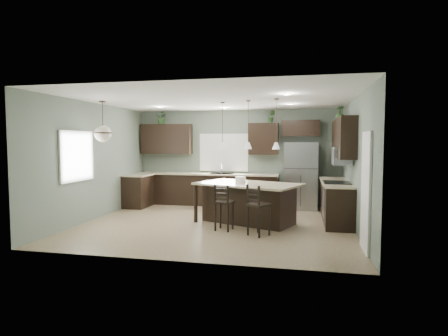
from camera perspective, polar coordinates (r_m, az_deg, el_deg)
ground at (r=8.63m, az=-1.21°, el=-8.48°), size 6.00×6.00×0.00m
pantry_door at (r=6.79m, az=20.81°, el=-3.41°), size 0.04×0.82×2.04m
window_back at (r=11.19m, az=-0.02°, el=2.39°), size 1.35×0.02×1.00m
window_left at (r=8.89m, az=-21.57°, el=1.69°), size 0.02×1.10×1.00m
left_return_cabs at (r=11.02m, az=-12.97°, el=-3.48°), size 0.60×0.90×0.90m
left_return_countertop at (r=10.96m, az=-12.91°, el=-1.05°), size 0.66×0.96×0.04m
back_lower_cabs at (r=11.10m, az=-2.60°, el=-3.33°), size 4.20×0.60×0.90m
back_countertop at (r=11.03m, az=-2.64°, el=-0.92°), size 4.20×0.66×0.04m
sink_inset at (r=10.92m, az=-0.35°, el=-0.88°), size 0.70×0.45×0.01m
faucet at (r=10.88m, az=-0.39°, el=-0.14°), size 0.02×0.02×0.28m
back_upper_left at (r=11.53m, az=-8.75°, el=4.38°), size 1.55×0.34×0.90m
back_upper_right at (r=10.84m, az=6.04°, el=4.43°), size 0.85×0.34×0.90m
fridge_header at (r=10.79m, az=11.64°, el=5.96°), size 1.05×0.34×0.45m
right_lower_cabs at (r=9.22m, az=16.72°, el=-5.00°), size 0.60×2.35×0.90m
right_countertop at (r=9.16m, az=16.65°, el=-2.09°), size 0.66×2.35×0.04m
cooktop at (r=8.88m, az=16.80°, el=-2.12°), size 0.58×0.75×0.02m
wall_oven_front at (r=8.93m, az=14.90°, el=-5.25°), size 0.01×0.72×0.60m
right_upper_cabs at (r=9.12m, az=17.72°, el=4.34°), size 0.34×2.35×0.90m
microwave at (r=8.85m, az=17.52°, el=1.77°), size 0.40×0.75×0.40m
refrigerator at (r=10.61m, az=11.64°, el=-1.17°), size 0.90×0.74×1.85m
kitchen_island at (r=8.61m, az=3.65°, el=-5.39°), size 2.59×2.04×0.92m
serving_dish at (r=8.64m, az=2.52°, el=-1.79°), size 0.24×0.24×0.14m
bar_stool_center at (r=7.90m, az=0.02°, el=-6.01°), size 0.42×0.42×0.98m
bar_stool_right at (r=7.49m, az=5.31°, el=-6.42°), size 0.53×0.53×1.03m
pendant_left at (r=8.87m, az=-0.23°, el=6.49°), size 0.17×0.17×1.10m
pendant_center at (r=8.50m, az=3.70°, el=6.59°), size 0.17×0.17×1.10m
pendant_right at (r=8.17m, az=7.98°, el=6.66°), size 0.17×0.17×1.10m
chandelier at (r=9.03m, az=-17.99°, el=6.75°), size 0.42×0.42×0.94m
plant_back_left at (r=11.57m, az=-9.46°, el=7.54°), size 0.40×0.37×0.38m
plant_back_right at (r=10.82m, az=7.24°, el=7.77°), size 0.22×0.19×0.37m
plant_right_wall at (r=9.77m, az=17.25°, el=8.02°), size 0.27×0.27×0.36m
room_shell at (r=8.43m, az=-1.23°, el=2.87°), size 6.00×6.00×6.00m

